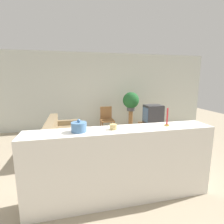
{
  "coord_description": "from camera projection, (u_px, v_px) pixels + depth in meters",
  "views": [
    {
      "loc": [
        -0.68,
        -2.9,
        1.79
      ],
      "look_at": [
        0.45,
        1.93,
        0.85
      ],
      "focal_mm": 28.0,
      "sensor_mm": 36.0,
      "label": 1
    }
  ],
  "objects": [
    {
      "name": "tv_stand",
      "position": [
        152.0,
        130.0,
        5.55
      ],
      "size": [
        0.77,
        0.56,
        0.42
      ],
      "color": "olive",
      "rests_on": "ground_plane"
    },
    {
      "name": "couch",
      "position": [
        63.0,
        139.0,
        4.39
      ],
      "size": [
        0.8,
        1.72,
        0.81
      ],
      "color": "#847051",
      "rests_on": "ground_plane"
    },
    {
      "name": "decorative_bowl",
      "position": [
        79.0,
        127.0,
        2.33
      ],
      "size": [
        0.21,
        0.21,
        0.17
      ],
      "color": "#4C7AAD",
      "rests_on": "foreground_counter"
    },
    {
      "name": "wall_back",
      "position": [
        90.0,
        91.0,
        6.29
      ],
      "size": [
        9.0,
        0.06,
        2.7
      ],
      "color": "silver",
      "rests_on": "ground_plane"
    },
    {
      "name": "candle_jar",
      "position": [
        113.0,
        127.0,
        2.44
      ],
      "size": [
        0.1,
        0.1,
        0.07
      ],
      "color": "tan",
      "rests_on": "foreground_counter"
    },
    {
      "name": "potted_plant",
      "position": [
        131.0,
        101.0,
        5.96
      ],
      "size": [
        0.55,
        0.55,
        0.64
      ],
      "color": "#4C4C51",
      "rests_on": "plant_stand"
    },
    {
      "name": "wooden_chair",
      "position": [
        107.0,
        118.0,
        5.91
      ],
      "size": [
        0.44,
        0.44,
        0.87
      ],
      "color": "olive",
      "rests_on": "ground_plane"
    },
    {
      "name": "foreground_counter",
      "position": [
        122.0,
        165.0,
        2.58
      ],
      "size": [
        2.72,
        0.44,
        1.1
      ],
      "color": "white",
      "rests_on": "ground_plane"
    },
    {
      "name": "ground_plane",
      "position": [
        112.0,
        176.0,
        3.26
      ],
      "size": [
        14.0,
        14.0,
        0.0
      ],
      "primitive_type": "plane",
      "color": "tan"
    },
    {
      "name": "plant_stand",
      "position": [
        131.0,
        121.0,
        6.09
      ],
      "size": [
        0.15,
        0.15,
        0.71
      ],
      "color": "olive",
      "rests_on": "ground_plane"
    },
    {
      "name": "television",
      "position": [
        153.0,
        114.0,
        5.46
      ],
      "size": [
        0.54,
        0.46,
        0.58
      ],
      "color": "#333338",
      "rests_on": "tv_stand"
    },
    {
      "name": "candlestick",
      "position": [
        167.0,
        120.0,
        2.62
      ],
      "size": [
        0.07,
        0.07,
        0.27
      ],
      "color": "#B7933D",
      "rests_on": "foreground_counter"
    }
  ]
}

